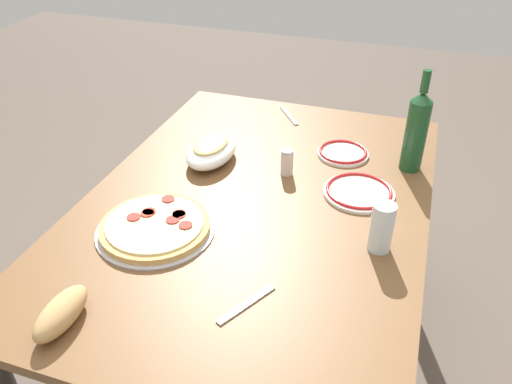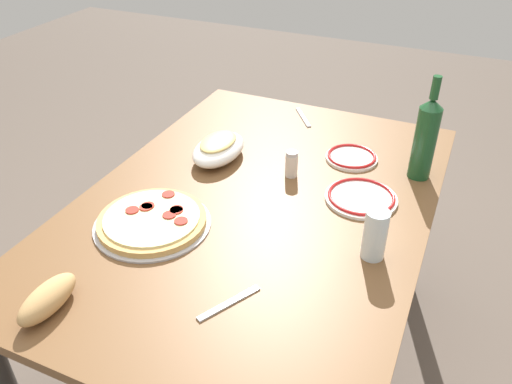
% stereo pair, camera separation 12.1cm
% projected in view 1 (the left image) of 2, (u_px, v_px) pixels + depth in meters
% --- Properties ---
extents(ground_plane, '(8.00, 8.00, 0.00)m').
position_uv_depth(ground_plane, '(256.00, 362.00, 1.96)').
color(ground_plane, brown).
rests_on(ground_plane, ground).
extents(dining_table, '(1.44, 1.00, 0.74)m').
position_uv_depth(dining_table, '(256.00, 228.00, 1.60)').
color(dining_table, brown).
rests_on(dining_table, ground).
extents(pepperoni_pizza, '(0.33, 0.33, 0.03)m').
position_uv_depth(pepperoni_pizza, '(155.00, 227.00, 1.41)').
color(pepperoni_pizza, '#B7B7BC').
rests_on(pepperoni_pizza, dining_table).
extents(baked_pasta_dish, '(0.24, 0.15, 0.08)m').
position_uv_depth(baked_pasta_dish, '(211.00, 150.00, 1.72)').
color(baked_pasta_dish, white).
rests_on(baked_pasta_dish, dining_table).
extents(wine_bottle, '(0.07, 0.07, 0.34)m').
position_uv_depth(wine_bottle, '(416.00, 130.00, 1.63)').
color(wine_bottle, '#194723').
rests_on(wine_bottle, dining_table).
extents(water_glass, '(0.06, 0.06, 0.14)m').
position_uv_depth(water_glass, '(382.00, 227.00, 1.32)').
color(water_glass, silver).
rests_on(water_glass, dining_table).
extents(side_plate_near, '(0.22, 0.22, 0.02)m').
position_uv_depth(side_plate_near, '(359.00, 192.00, 1.57)').
color(side_plate_near, white).
rests_on(side_plate_near, dining_table).
extents(side_plate_far, '(0.18, 0.18, 0.02)m').
position_uv_depth(side_plate_far, '(343.00, 153.00, 1.77)').
color(side_plate_far, white).
rests_on(side_plate_far, dining_table).
extents(bread_loaf, '(0.17, 0.07, 0.06)m').
position_uv_depth(bread_loaf, '(61.00, 313.00, 1.13)').
color(bread_loaf, tan).
rests_on(bread_loaf, dining_table).
extents(spice_shaker, '(0.04, 0.04, 0.09)m').
position_uv_depth(spice_shaker, '(287.00, 162.00, 1.65)').
color(spice_shaker, silver).
rests_on(spice_shaker, dining_table).
extents(fork_left, '(0.15, 0.11, 0.00)m').
position_uv_depth(fork_left, '(289.00, 116.00, 2.03)').
color(fork_left, '#B7B7BC').
rests_on(fork_left, dining_table).
extents(fork_right, '(0.16, 0.10, 0.00)m').
position_uv_depth(fork_right, '(247.00, 304.00, 1.19)').
color(fork_right, '#B7B7BC').
rests_on(fork_right, dining_table).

